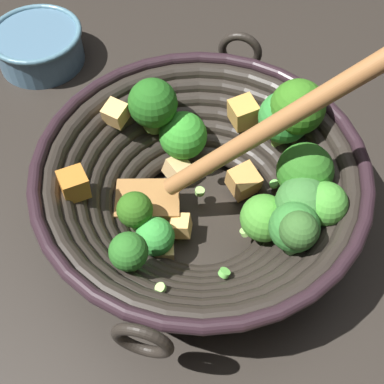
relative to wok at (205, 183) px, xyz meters
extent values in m
plane|color=#28231E|center=(-0.01, 0.00, -0.07)|extent=(4.00, 4.00, 0.00)
cylinder|color=black|center=(-0.01, 0.00, -0.06)|extent=(0.14, 0.14, 0.01)
torus|color=black|center=(-0.01, 0.00, -0.05)|extent=(0.19, 0.19, 0.02)
torus|color=black|center=(-0.01, 0.00, -0.04)|extent=(0.21, 0.21, 0.02)
torus|color=black|center=(-0.01, 0.00, -0.03)|extent=(0.23, 0.23, 0.02)
torus|color=black|center=(-0.01, 0.00, -0.01)|extent=(0.26, 0.26, 0.02)
torus|color=black|center=(-0.01, 0.00, 0.00)|extent=(0.28, 0.28, 0.02)
torus|color=black|center=(-0.01, 0.00, 0.01)|extent=(0.31, 0.31, 0.02)
torus|color=black|center=(-0.01, 0.00, 0.02)|extent=(0.33, 0.33, 0.02)
torus|color=black|center=(-0.01, 0.00, 0.03)|extent=(0.35, 0.35, 0.01)
torus|color=black|center=(0.04, 0.18, 0.03)|extent=(0.05, 0.02, 0.05)
torus|color=black|center=(-0.06, -0.18, 0.03)|extent=(0.05, 0.02, 0.05)
cylinder|color=#69AF50|center=(0.10, 0.07, 0.01)|extent=(0.03, 0.03, 0.02)
sphere|color=#33721B|center=(0.10, 0.07, 0.05)|extent=(0.06, 0.06, 0.06)
cylinder|color=#76B758|center=(-0.05, -0.05, -0.05)|extent=(0.03, 0.03, 0.02)
sphere|color=green|center=(-0.05, -0.05, -0.02)|extent=(0.04, 0.04, 0.04)
cylinder|color=#618C43|center=(-0.03, 0.08, -0.04)|extent=(0.03, 0.02, 0.02)
sphere|color=green|center=(-0.03, 0.08, -0.01)|extent=(0.06, 0.06, 0.06)
cylinder|color=#7CC449|center=(0.08, -0.07, -0.01)|extent=(0.02, 0.02, 0.02)
sphere|color=#327930|center=(0.08, -0.07, 0.02)|extent=(0.05, 0.05, 0.05)
cylinder|color=#78AB50|center=(-0.07, -0.03, -0.03)|extent=(0.02, 0.02, 0.02)
sphere|color=#2C6017|center=(-0.07, -0.03, 0.00)|extent=(0.04, 0.04, 0.04)
cylinder|color=#69A341|center=(-0.07, -0.09, 0.00)|extent=(0.02, 0.02, 0.02)
sphere|color=#296A22|center=(-0.07, -0.09, 0.02)|extent=(0.04, 0.04, 0.04)
cylinder|color=#75A240|center=(0.09, 0.07, -0.01)|extent=(0.03, 0.03, 0.02)
sphere|color=#308735|center=(0.09, 0.07, 0.03)|extent=(0.06, 0.06, 0.06)
cylinder|color=#5C9E44|center=(0.10, 0.00, -0.01)|extent=(0.03, 0.03, 0.02)
sphere|color=#2A691E|center=(0.10, 0.00, 0.02)|extent=(0.06, 0.06, 0.06)
cylinder|color=#548F41|center=(0.06, -0.04, -0.03)|extent=(0.02, 0.02, 0.02)
sphere|color=#45912F|center=(0.06, -0.04, 0.00)|extent=(0.05, 0.05, 0.05)
cylinder|color=olive|center=(-0.06, 0.09, 0.00)|extent=(0.03, 0.03, 0.02)
sphere|color=#205E1A|center=(-0.06, 0.09, 0.03)|extent=(0.06, 0.06, 0.06)
cylinder|color=#58954C|center=(0.08, -0.08, 0.01)|extent=(0.02, 0.02, 0.02)
sphere|color=#346228|center=(0.08, -0.08, 0.04)|extent=(0.04, 0.04, 0.04)
cylinder|color=#7AC24F|center=(0.09, -0.04, -0.02)|extent=(0.02, 0.03, 0.02)
sphere|color=#387332|center=(0.09, -0.04, 0.02)|extent=(0.06, 0.06, 0.06)
cylinder|color=#578D47|center=(0.11, -0.04, 0.00)|extent=(0.02, 0.02, 0.01)
sphere|color=green|center=(0.11, -0.04, 0.02)|extent=(0.04, 0.04, 0.04)
cube|color=#E7C16E|center=(-0.05, -0.06, -0.04)|extent=(0.02, 0.02, 0.02)
cube|color=#D8974B|center=(0.04, 0.03, -0.03)|extent=(0.04, 0.05, 0.04)
cube|color=#D5BE61|center=(0.06, -0.02, -0.04)|extent=(0.03, 0.03, 0.02)
cube|color=gold|center=(0.04, 0.09, 0.01)|extent=(0.04, 0.04, 0.03)
cube|color=#C6772B|center=(-0.13, -0.02, 0.02)|extent=(0.04, 0.04, 0.03)
cube|color=#E7B466|center=(-0.10, 0.08, 0.02)|extent=(0.03, 0.03, 0.03)
cube|color=#EAB061|center=(-0.03, -0.03, -0.04)|extent=(0.03, 0.02, 0.02)
cube|color=#E8B877|center=(-0.03, 0.05, -0.04)|extent=(0.04, 0.03, 0.03)
cylinder|color=#6BC651|center=(-0.06, -0.04, -0.04)|extent=(0.02, 0.02, 0.01)
cylinder|color=#99D166|center=(0.01, 0.04, -0.03)|extent=(0.01, 0.01, 0.01)
cylinder|color=#99D166|center=(-0.06, -0.04, -0.01)|extent=(0.02, 0.02, 0.01)
cylinder|color=#99D166|center=(-0.01, 0.02, -0.04)|extent=(0.01, 0.01, 0.01)
cylinder|color=#6BC651|center=(0.08, 0.01, -0.02)|extent=(0.01, 0.01, 0.01)
cylinder|color=#6BC651|center=(0.02, -0.10, -0.01)|extent=(0.02, 0.02, 0.01)
cylinder|color=#99D166|center=(0.04, -0.04, -0.03)|extent=(0.02, 0.02, 0.01)
cylinder|color=#99D166|center=(-0.04, -0.12, 0.01)|extent=(0.01, 0.01, 0.01)
cube|color=#9E6B38|center=(-0.06, 0.00, -0.03)|extent=(0.07, 0.05, 0.01)
cylinder|color=#A46A3B|center=(0.05, 0.00, 0.09)|extent=(0.20, 0.02, 0.19)
cylinder|color=slate|center=(-0.23, 0.27, -0.04)|extent=(0.12, 0.12, 0.05)
torus|color=slate|center=(-0.23, 0.27, -0.02)|extent=(0.13, 0.13, 0.01)
cylinder|color=#99D166|center=(-0.25, 0.25, -0.04)|extent=(0.02, 0.02, 0.01)
cylinder|color=#6BC651|center=(-0.23, 0.28, -0.04)|extent=(0.02, 0.02, 0.01)
camera|label=1|loc=(-0.02, -0.32, 0.44)|focal=48.64mm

